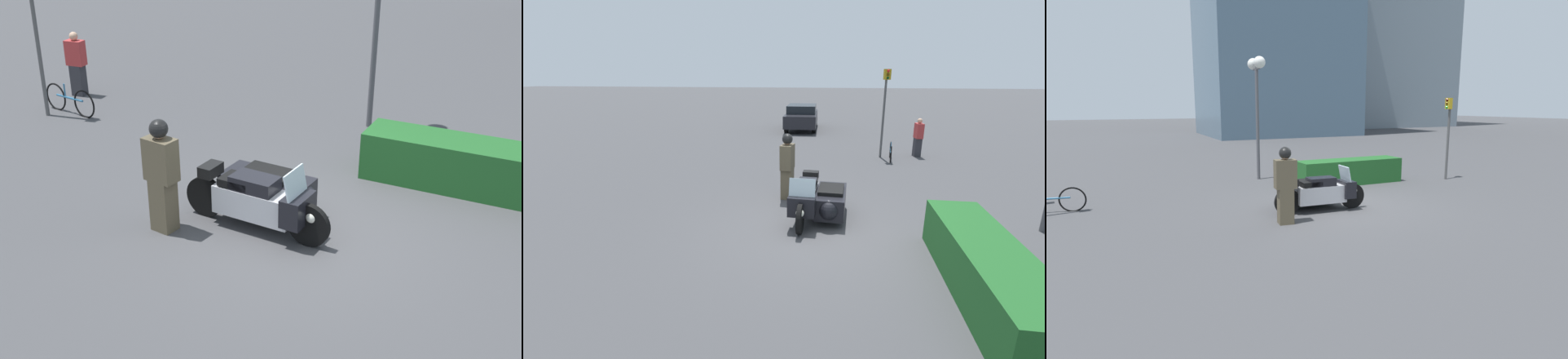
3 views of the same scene
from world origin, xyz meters
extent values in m
plane|color=#424244|center=(0.00, 0.00, 0.00)|extent=(160.00, 160.00, 0.00)
cylinder|color=black|center=(0.20, -0.36, 0.34)|extent=(0.68, 0.14, 0.68)
cylinder|color=black|center=(-1.64, -0.26, 0.34)|extent=(0.68, 0.14, 0.68)
cylinder|color=black|center=(-0.87, 0.28, 0.26)|extent=(0.53, 0.13, 0.53)
cube|color=#B7B7BC|center=(-0.72, -0.31, 0.46)|extent=(1.33, 0.51, 0.45)
cube|color=black|center=(-0.72, -0.31, 0.79)|extent=(0.73, 0.46, 0.24)
cube|color=black|center=(-1.02, -0.29, 0.77)|extent=(0.54, 0.45, 0.12)
cube|color=black|center=(0.01, -0.35, 0.55)|extent=(0.35, 0.61, 0.44)
cube|color=silver|center=(-0.03, -0.34, 0.97)|extent=(0.14, 0.58, 0.40)
sphere|color=white|center=(0.25, -0.36, 0.48)|extent=(0.18, 0.18, 0.18)
cube|color=black|center=(-0.81, 0.28, 0.41)|extent=(1.50, 0.76, 0.50)
sphere|color=black|center=(-0.18, 0.25, 0.43)|extent=(0.47, 0.47, 0.48)
cube|color=black|center=(-0.81, 0.28, 0.70)|extent=(0.84, 0.62, 0.09)
cube|color=black|center=(-1.53, -0.26, 0.84)|extent=(0.26, 0.41, 0.18)
cube|color=brown|center=(-1.97, -0.94, 0.42)|extent=(0.38, 0.34, 0.84)
cube|color=brown|center=(-1.97, -0.94, 1.18)|extent=(0.53, 0.36, 0.67)
sphere|color=tan|center=(-1.97, -0.94, 1.63)|extent=(0.23, 0.23, 0.23)
sphere|color=black|center=(-1.97, -0.94, 1.67)|extent=(0.29, 0.29, 0.29)
cube|color=#1E5623|center=(1.97, 2.72, 0.43)|extent=(3.83, 0.96, 0.86)
cylinder|color=#4C4C51|center=(-0.67, 4.93, 2.08)|extent=(0.12, 0.12, 4.17)
cylinder|color=#4C4C51|center=(-0.67, 4.93, 4.02)|extent=(0.05, 0.71, 0.05)
sphere|color=white|center=(-0.67, 5.29, 4.23)|extent=(0.42, 0.42, 0.42)
sphere|color=white|center=(-0.67, 4.58, 4.23)|extent=(0.42, 0.42, 0.42)
sphere|color=#4C4C51|center=(-0.67, 4.93, 4.25)|extent=(0.12, 0.12, 0.12)
cylinder|color=#4C4C4C|center=(5.71, 1.91, 1.30)|extent=(0.09, 0.09, 2.60)
cube|color=#B79319|center=(5.65, 1.91, 2.80)|extent=(0.18, 0.28, 0.40)
sphere|color=#410707|center=(5.58, 1.93, 2.93)|extent=(0.11, 0.11, 0.11)
sphere|color=#462D06|center=(5.58, 1.93, 2.80)|extent=(0.11, 0.11, 0.11)
sphere|color=green|center=(5.58, 1.93, 2.67)|extent=(0.11, 0.11, 0.11)
torus|color=black|center=(-6.59, 2.50, 0.31)|extent=(0.66, 0.12, 0.66)
cylinder|color=#2D668C|center=(-7.07, 2.55, 0.37)|extent=(0.87, 0.15, 0.05)
camera|label=1|loc=(3.48, -8.16, 5.02)|focal=45.00mm
camera|label=2|loc=(7.12, 0.31, 3.34)|focal=24.00mm
camera|label=3|loc=(-5.46, -9.51, 2.74)|focal=28.00mm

